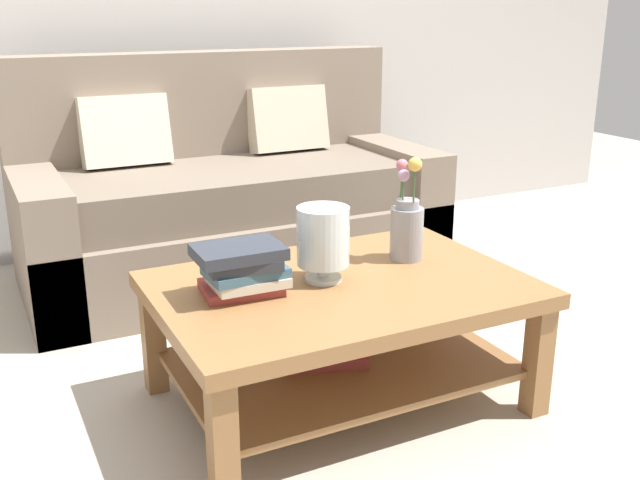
% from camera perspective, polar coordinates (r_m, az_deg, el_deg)
% --- Properties ---
extents(ground_plane, '(10.00, 10.00, 0.00)m').
position_cam_1_polar(ground_plane, '(2.85, -2.81, -8.95)').
color(ground_plane, '#ADA393').
extents(couch, '(1.94, 0.90, 1.06)m').
position_cam_1_polar(couch, '(3.60, -7.17, 2.91)').
color(couch, '#7A6B5B').
rests_on(couch, ground).
extents(coffee_table, '(1.18, 0.81, 0.43)m').
position_cam_1_polar(coffee_table, '(2.42, 1.56, -5.81)').
color(coffee_table, olive).
rests_on(coffee_table, ground).
extents(book_stack_main, '(0.28, 0.22, 0.16)m').
position_cam_1_polar(book_stack_main, '(2.26, -6.02, -2.23)').
color(book_stack_main, '#993833').
rests_on(book_stack_main, coffee_table).
extents(glass_hurricane_vase, '(0.17, 0.17, 0.24)m').
position_cam_1_polar(glass_hurricane_vase, '(2.34, 0.23, 0.13)').
color(glass_hurricane_vase, silver).
rests_on(glass_hurricane_vase, coffee_table).
extents(flower_pitcher, '(0.11, 0.12, 0.37)m').
position_cam_1_polar(flower_pitcher, '(2.57, 6.74, 1.23)').
color(flower_pitcher, gray).
rests_on(flower_pitcher, coffee_table).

